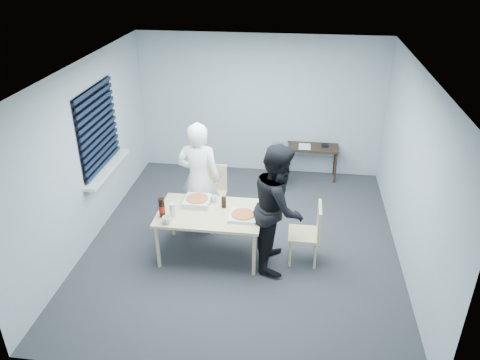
# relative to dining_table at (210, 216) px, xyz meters

# --- Properties ---
(room) EXTENTS (5.00, 5.00, 5.00)m
(room) POSITION_rel_dining_table_xyz_m (-1.78, 0.75, 0.80)
(room) COLOR #303036
(room) RESTS_ON ground
(dining_table) EXTENTS (1.43, 0.91, 0.70)m
(dining_table) POSITION_rel_dining_table_xyz_m (0.00, 0.00, 0.00)
(dining_table) COLOR beige
(dining_table) RESTS_ON ground
(chair_far) EXTENTS (0.42, 0.42, 0.89)m
(chair_far) POSITION_rel_dining_table_xyz_m (-0.15, 1.00, -0.12)
(chair_far) COLOR beige
(chair_far) RESTS_ON ground
(chair_right) EXTENTS (0.42, 0.42, 0.89)m
(chair_right) POSITION_rel_dining_table_xyz_m (1.39, 0.01, -0.12)
(chair_right) COLOR beige
(chair_right) RESTS_ON ground
(person_white) EXTENTS (0.65, 0.42, 1.77)m
(person_white) POSITION_rel_dining_table_xyz_m (-0.27, 0.59, 0.25)
(person_white) COLOR white
(person_white) RESTS_ON ground
(person_black) EXTENTS (0.47, 0.86, 1.77)m
(person_black) POSITION_rel_dining_table_xyz_m (0.94, -0.05, 0.25)
(person_black) COLOR black
(person_black) RESTS_ON ground
(side_table) EXTENTS (0.95, 0.42, 0.63)m
(side_table) POSITION_rel_dining_table_xyz_m (1.43, 2.63, -0.08)
(side_table) COLOR #352219
(side_table) RESTS_ON ground
(stool) EXTENTS (0.34, 0.34, 0.48)m
(stool) POSITION_rel_dining_table_xyz_m (0.84, 2.13, -0.27)
(stool) COLOR black
(stool) RESTS_ON ground
(backpack) EXTENTS (0.28, 0.20, 0.39)m
(backpack) POSITION_rel_dining_table_xyz_m (0.84, 2.12, 0.03)
(backpack) COLOR slate
(backpack) RESTS_ON stool
(pizza_box_a) EXTENTS (0.36, 0.36, 0.09)m
(pizza_box_a) POSITION_rel_dining_table_xyz_m (-0.22, 0.20, 0.10)
(pizza_box_a) COLOR silver
(pizza_box_a) RESTS_ON dining_table
(pizza_box_b) EXTENTS (0.37, 0.37, 0.05)m
(pizza_box_b) POSITION_rel_dining_table_xyz_m (0.47, -0.07, 0.08)
(pizza_box_b) COLOR silver
(pizza_box_b) RESTS_ON dining_table
(mug_a) EXTENTS (0.17, 0.17, 0.10)m
(mug_a) POSITION_rel_dining_table_xyz_m (-0.51, -0.35, 0.11)
(mug_a) COLOR white
(mug_a) RESTS_ON dining_table
(mug_b) EXTENTS (0.10, 0.10, 0.09)m
(mug_b) POSITION_rel_dining_table_xyz_m (0.01, 0.28, 0.11)
(mug_b) COLOR white
(mug_b) RESTS_ON dining_table
(cola_glass) EXTENTS (0.09, 0.09, 0.16)m
(cola_glass) POSITION_rel_dining_table_xyz_m (0.17, 0.15, 0.14)
(cola_glass) COLOR black
(cola_glass) RESTS_ON dining_table
(soda_bottle) EXTENTS (0.09, 0.09, 0.27)m
(soda_bottle) POSITION_rel_dining_table_xyz_m (-0.62, -0.20, 0.19)
(soda_bottle) COLOR black
(soda_bottle) RESTS_ON dining_table
(plastic_cups) EXTENTS (0.10, 0.10, 0.20)m
(plastic_cups) POSITION_rel_dining_table_xyz_m (-0.48, -0.18, 0.16)
(plastic_cups) COLOR silver
(plastic_cups) RESTS_ON dining_table
(rubber_band) EXTENTS (0.06, 0.06, 0.00)m
(rubber_band) POSITION_rel_dining_table_xyz_m (0.30, -0.26, 0.06)
(rubber_band) COLOR red
(rubber_band) RESTS_ON dining_table
(papers) EXTENTS (0.25, 0.32, 0.00)m
(papers) POSITION_rel_dining_table_xyz_m (1.28, 2.61, -0.00)
(papers) COLOR white
(papers) RESTS_ON side_table
(black_box) EXTENTS (0.14, 0.11, 0.05)m
(black_box) POSITION_rel_dining_table_xyz_m (1.65, 2.65, 0.02)
(black_box) COLOR black
(black_box) RESTS_ON side_table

